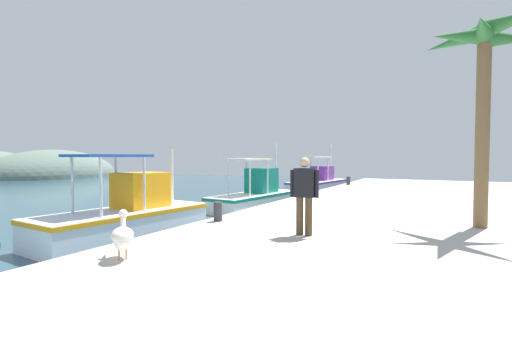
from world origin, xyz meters
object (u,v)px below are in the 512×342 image
(fishing_boat_fourth, at_px, (318,184))
(palm_tree, at_px, (483,56))
(mooring_bollard_third, at_px, (348,181))
(fishing_boat_second, at_px, (126,217))
(fishing_boat_third, at_px, (255,195))
(pelican, at_px, (123,236))
(mooring_bollard_second, at_px, (313,189))
(fisherman_standing, at_px, (304,192))
(mooring_bollard_nearest, at_px, (218,212))

(fishing_boat_fourth, xyz_separation_m, palm_tree, (-13.53, -8.63, 4.36))
(mooring_bollard_third, distance_m, palm_tree, 14.18)
(fishing_boat_second, bearing_deg, fishing_boat_fourth, -3.30)
(fishing_boat_second, relative_size, fishing_boat_third, 0.99)
(fishing_boat_third, distance_m, pelican, 12.18)
(fishing_boat_fourth, distance_m, mooring_bollard_second, 8.41)
(mooring_bollard_second, bearing_deg, fishing_boat_second, 157.27)
(fisherman_standing, xyz_separation_m, mooring_bollard_nearest, (0.63, 2.71, -0.71))
(palm_tree, bearing_deg, fishing_boat_fourth, 32.52)
(fisherman_standing, height_order, palm_tree, palm_tree)
(mooring_bollard_nearest, bearing_deg, mooring_bollard_third, 0.00)
(fishing_boat_third, height_order, pelican, fishing_boat_third)
(mooring_bollard_third, bearing_deg, mooring_bollard_second, 180.00)
(fishing_boat_second, height_order, mooring_bollard_nearest, fishing_boat_second)
(mooring_bollard_second, bearing_deg, mooring_bollard_third, 0.00)
(fishing_boat_fourth, height_order, mooring_bollard_nearest, fishing_boat_fourth)
(fishing_boat_fourth, relative_size, pelican, 7.21)
(fishing_boat_fourth, bearing_deg, mooring_bollard_second, -163.41)
(fishing_boat_fourth, distance_m, fisherman_standing, 17.29)
(mooring_bollard_third, bearing_deg, fishing_boat_third, 156.37)
(mooring_bollard_nearest, bearing_deg, fishing_boat_fourth, 8.60)
(fishing_boat_third, xyz_separation_m, mooring_bollard_nearest, (-7.74, -2.92, 0.43))
(fishing_boat_fourth, bearing_deg, mooring_bollard_third, -120.81)
(pelican, bearing_deg, fisherman_standing, -32.53)
(fishing_boat_third, relative_size, palm_tree, 1.13)
(fishing_boat_second, distance_m, fishing_boat_fourth, 16.00)
(fishing_boat_third, xyz_separation_m, mooring_bollard_second, (0.06, -2.92, 0.41))
(fisherman_standing, distance_m, mooring_bollard_nearest, 2.87)
(pelican, distance_m, mooring_bollard_second, 11.72)
(mooring_bollard_third, relative_size, palm_tree, 0.10)
(fisherman_standing, bearing_deg, mooring_bollard_third, 10.19)
(fishing_boat_fourth, distance_m, mooring_bollard_third, 2.82)
(pelican, xyz_separation_m, palm_tree, (6.22, -5.61, 3.82))
(mooring_bollard_nearest, xyz_separation_m, mooring_bollard_second, (7.81, 0.00, -0.02))
(pelican, relative_size, palm_tree, 0.16)
(pelican, height_order, mooring_bollard_third, pelican)
(fishing_boat_second, xyz_separation_m, palm_tree, (2.44, -9.55, 4.33))
(fishing_boat_fourth, bearing_deg, palm_tree, -147.48)
(fishing_boat_fourth, relative_size, mooring_bollard_second, 12.23)
(fishing_boat_third, bearing_deg, fishing_boat_second, 177.10)
(fishing_boat_third, distance_m, fishing_boat_fourth, 8.13)
(pelican, distance_m, fisherman_standing, 3.91)
(fishing_boat_fourth, bearing_deg, pelican, -171.30)
(fishing_boat_second, xyz_separation_m, fishing_boat_third, (7.86, -0.40, -0.06))
(mooring_bollard_nearest, bearing_deg, palm_tree, -69.59)
(fishing_boat_third, height_order, mooring_bollard_third, fishing_boat_third)
(mooring_bollard_second, relative_size, palm_tree, 0.10)
(palm_tree, bearing_deg, mooring_bollard_second, 48.64)
(fishing_boat_fourth, xyz_separation_m, mooring_bollard_third, (-1.43, -2.40, 0.39))
(pelican, xyz_separation_m, fisherman_standing, (3.27, -2.08, 0.57))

